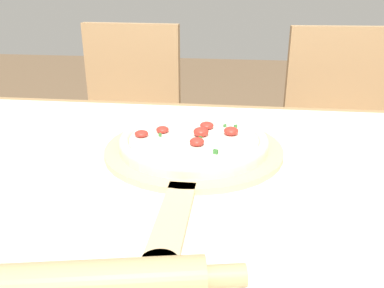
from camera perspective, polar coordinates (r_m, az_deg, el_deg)
The scene contains 7 objects.
dining_table at distance 0.79m, azimuth 3.01°, elevation -10.87°, with size 1.43×0.90×0.72m.
towel_cloth at distance 0.74m, azimuth 3.17°, elevation -4.42°, with size 1.35×0.82×0.00m.
pizza_peel at distance 0.81m, azimuth 0.06°, elevation -1.40°, with size 0.36×0.57×0.01m.
pizza at distance 0.82m, azimuth 0.26°, elevation 0.48°, with size 0.30×0.30×0.04m.
rolling_pin at distance 0.48m, azimuth -17.33°, elevation -18.24°, with size 0.39×0.11×0.05m.
chair_left at distance 1.62m, azimuth -8.93°, elevation 2.72°, with size 0.42×0.42×0.89m.
chair_right at distance 1.60m, azimuth 19.72°, elevation 1.43°, with size 0.42×0.42×0.89m.
Camera 1 is at (0.04, -0.66, 1.06)m, focal length 38.00 mm.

